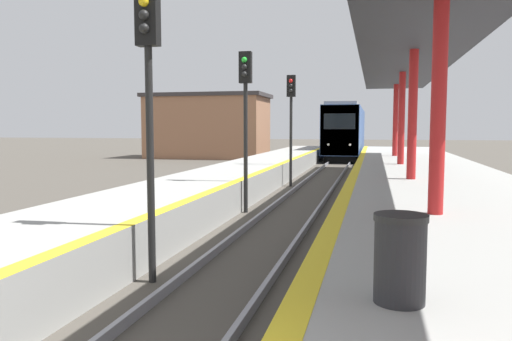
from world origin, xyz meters
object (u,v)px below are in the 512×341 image
signal_far (291,109)px  trash_bin (400,258)px  signal_near (148,80)px  signal_mid (245,101)px  train (346,131)px

signal_far → trash_bin: (3.69, -16.31, -1.93)m
signal_near → trash_bin: (3.73, -2.73, -1.93)m
signal_far → signal_mid: bearing=-91.9°
train → signal_near: signal_near is taller
signal_near → signal_far: 13.58m
signal_mid → trash_bin: signal_mid is taller
train → signal_mid: 28.69m
signal_near → trash_bin: size_ratio=5.74×
signal_far → trash_bin: bearing=-77.2°
train → signal_mid: signal_mid is taller
signal_far → trash_bin: 16.83m
signal_near → trash_bin: 5.01m
signal_near → signal_far: same height
signal_near → signal_mid: (-0.18, 6.79, 0.00)m
signal_near → signal_mid: bearing=91.5°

